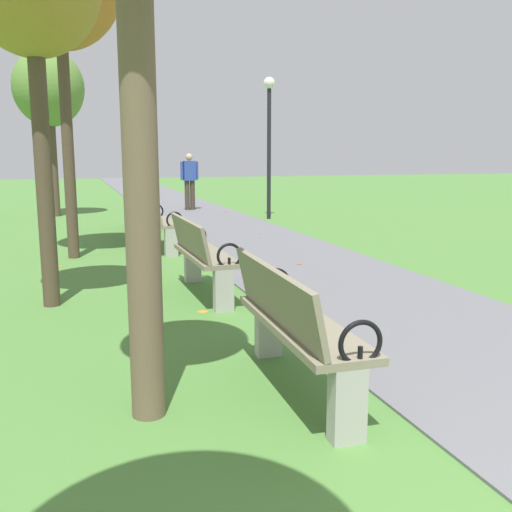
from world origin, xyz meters
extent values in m
cube|color=slate|center=(1.28, 18.00, 0.01)|extent=(2.56, 44.00, 0.02)
cube|color=gray|center=(-0.45, 3.21, 0.47)|extent=(0.48, 1.61, 0.05)
cube|color=gray|center=(-0.64, 3.22, 0.70)|extent=(0.16, 1.60, 0.40)
cube|color=#A8A59E|center=(-0.47, 2.47, 0.23)|extent=(0.20, 0.13, 0.45)
cube|color=#A8A59E|center=(-0.43, 3.95, 0.23)|extent=(0.20, 0.13, 0.45)
torus|color=black|center=(-0.41, 2.45, 0.59)|extent=(0.27, 0.04, 0.27)
cylinder|color=black|center=(-0.41, 2.45, 0.51)|extent=(0.03, 0.03, 0.12)
torus|color=black|center=(-0.37, 3.97, 0.59)|extent=(0.27, 0.04, 0.27)
cylinder|color=black|center=(-0.37, 3.97, 0.51)|extent=(0.03, 0.03, 0.12)
cube|color=gray|center=(-0.45, 6.11, 0.47)|extent=(0.46, 1.61, 0.05)
cube|color=gray|center=(-0.64, 6.10, 0.70)|extent=(0.15, 1.60, 0.40)
cube|color=#A8A59E|center=(-0.44, 5.37, 0.23)|extent=(0.20, 0.12, 0.45)
cube|color=#A8A59E|center=(-0.46, 6.85, 0.23)|extent=(0.20, 0.12, 0.45)
torus|color=black|center=(-0.38, 5.35, 0.59)|extent=(0.27, 0.03, 0.27)
cylinder|color=black|center=(-0.38, 5.35, 0.51)|extent=(0.03, 0.03, 0.12)
torus|color=black|center=(-0.40, 6.87, 0.59)|extent=(0.27, 0.03, 0.27)
cylinder|color=black|center=(-0.40, 6.87, 0.51)|extent=(0.03, 0.03, 0.12)
cube|color=gray|center=(-0.45, 9.51, 0.47)|extent=(0.52, 1.62, 0.05)
cube|color=gray|center=(-0.64, 9.51, 0.70)|extent=(0.20, 1.60, 0.40)
cube|color=#A8A59E|center=(-0.41, 8.78, 0.23)|extent=(0.21, 0.13, 0.45)
cube|color=#A8A59E|center=(-0.49, 10.25, 0.23)|extent=(0.21, 0.13, 0.45)
torus|color=black|center=(-0.35, 8.76, 0.59)|extent=(0.27, 0.04, 0.27)
cylinder|color=black|center=(-0.35, 8.76, 0.51)|extent=(0.03, 0.03, 0.12)
torus|color=black|center=(-0.43, 10.28, 0.59)|extent=(0.27, 0.04, 0.27)
cylinder|color=black|center=(-0.43, 10.28, 0.51)|extent=(0.03, 0.03, 0.12)
cube|color=gray|center=(-0.45, 12.34, 0.47)|extent=(0.51, 1.62, 0.05)
cube|color=gray|center=(-0.64, 12.33, 0.70)|extent=(0.20, 1.60, 0.40)
cube|color=#A8A59E|center=(-0.42, 11.60, 0.23)|extent=(0.21, 0.13, 0.45)
cube|color=#A8A59E|center=(-0.48, 13.08, 0.23)|extent=(0.21, 0.13, 0.45)
torus|color=black|center=(-0.35, 11.59, 0.59)|extent=(0.27, 0.04, 0.27)
cylinder|color=black|center=(-0.35, 11.59, 0.51)|extent=(0.03, 0.03, 0.12)
torus|color=black|center=(-0.43, 13.10, 0.59)|extent=(0.27, 0.04, 0.27)
cylinder|color=black|center=(-0.43, 13.10, 0.51)|extent=(0.03, 0.03, 0.12)
cylinder|color=brown|center=(-1.50, 3.17, 1.41)|extent=(0.21, 0.21, 2.82)
cylinder|color=#4C3D2D|center=(-2.16, 6.16, 1.42)|extent=(0.18, 0.18, 2.85)
cylinder|color=#4C3D2D|center=(-1.91, 9.13, 1.76)|extent=(0.17, 0.17, 3.52)
cylinder|color=#4C3D2D|center=(-2.31, 15.75, 1.34)|extent=(0.22, 0.22, 2.67)
ellipsoid|color=#5B8438|center=(-2.31, 15.75, 3.30)|extent=(1.78, 1.78, 1.96)
cylinder|color=#3D3328|center=(1.30, 16.18, 0.45)|extent=(0.14, 0.14, 0.85)
cylinder|color=#3D3328|center=(1.46, 16.19, 0.45)|extent=(0.14, 0.14, 0.85)
cube|color=#2D4799|center=(1.38, 16.19, 1.15)|extent=(0.35, 0.24, 0.56)
sphere|color=tan|center=(1.38, 16.19, 1.54)|extent=(0.20, 0.20, 0.20)
cylinder|color=#2D4799|center=(1.16, 16.18, 1.15)|extent=(0.09, 0.09, 0.52)
cylinder|color=#2D4799|center=(1.60, 16.20, 1.15)|extent=(0.09, 0.09, 0.52)
cylinder|color=#234C2D|center=(-0.65, 10.93, 0.40)|extent=(0.44, 0.44, 0.80)
torus|color=black|center=(-0.65, 10.93, 0.82)|extent=(0.48, 0.48, 0.04)
cylinder|color=black|center=(2.86, 13.43, 1.60)|extent=(0.10, 0.10, 3.20)
sphere|color=white|center=(2.86, 13.43, 3.34)|extent=(0.28, 0.28, 0.28)
cylinder|color=#AD6B23|center=(1.77, 10.82, 0.02)|extent=(0.11, 0.11, 0.00)
cylinder|color=#BC842D|center=(-0.65, 5.41, 0.00)|extent=(0.15, 0.15, 0.00)
cylinder|color=#BC842D|center=(-0.22, 8.84, 0.00)|extent=(0.11, 0.11, 0.00)
cylinder|color=#93511E|center=(-0.58, 14.12, 0.00)|extent=(0.10, 0.10, 0.00)
cylinder|color=#93511E|center=(2.21, 15.25, 0.02)|extent=(0.15, 0.15, 0.00)
cylinder|color=#BC842D|center=(0.55, 5.41, 0.02)|extent=(0.11, 0.11, 0.00)
cylinder|color=#BC842D|center=(0.35, 10.98, 0.02)|extent=(0.13, 0.13, 0.00)
cylinder|color=#93511E|center=(1.25, 7.42, 0.02)|extent=(0.11, 0.11, 0.00)
cylinder|color=#AD6B23|center=(-2.30, 9.40, 0.00)|extent=(0.12, 0.12, 0.00)
cylinder|color=#AD6B23|center=(-0.28, 6.11, 0.00)|extent=(0.08, 0.08, 0.00)
cylinder|color=#AD6B23|center=(-2.11, 8.46, 0.00)|extent=(0.12, 0.12, 0.00)
camera|label=1|loc=(-1.90, -0.26, 1.63)|focal=40.14mm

